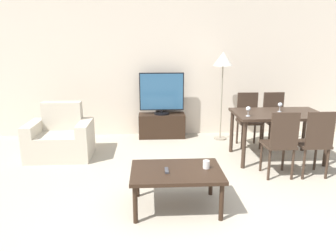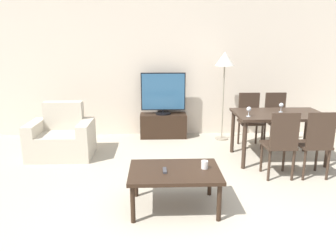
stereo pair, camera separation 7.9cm
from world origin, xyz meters
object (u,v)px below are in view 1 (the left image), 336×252
(tv_stand, at_px, (162,126))
(dining_table, at_px, (278,118))
(dining_chair_far, at_px, (275,116))
(wine_glass_center, at_px, (280,105))
(coffee_table, at_px, (176,174))
(floor_lamp, at_px, (223,63))
(dining_chair_near_right, at_px, (315,140))
(dining_chair_near, at_px, (281,141))
(tv, at_px, (162,94))
(wine_glass_left, at_px, (248,109))
(armchair, at_px, (61,139))
(cup_white_near, at_px, (206,164))
(remote_primary, at_px, (167,170))
(dining_chair_far_left, at_px, (248,117))

(tv_stand, height_order, dining_table, dining_table)
(dining_chair_far, relative_size, wine_glass_center, 6.44)
(coffee_table, relative_size, floor_lamp, 0.61)
(dining_chair_far, height_order, dining_chair_near_right, same)
(dining_chair_near, bearing_deg, dining_table, 72.04)
(dining_chair_near, distance_m, dining_chair_near_right, 0.48)
(tv, xyz_separation_m, wine_glass_left, (1.21, -1.54, -0.00))
(dining_table, bearing_deg, coffee_table, -138.68)
(armchair, bearing_deg, dining_chair_near, -18.06)
(tv_stand, height_order, cup_white_near, cup_white_near)
(tv, height_order, wine_glass_center, tv)
(dining_chair_near, height_order, dining_chair_far, same)
(tv_stand, bearing_deg, wine_glass_left, -51.87)
(dining_chair_near, relative_size, wine_glass_center, 6.44)
(tv, height_order, wine_glass_left, tv)
(tv_stand, relative_size, wine_glass_left, 6.09)
(dining_chair_near, bearing_deg, dining_chair_far, 72.04)
(armchair, distance_m, dining_table, 3.47)
(coffee_table, relative_size, wine_glass_center, 6.87)
(remote_primary, bearing_deg, dining_chair_near, 26.64)
(dining_chair_far, bearing_deg, tv_stand, 163.55)
(dining_table, distance_m, wine_glass_center, 0.21)
(dining_chair_near, bearing_deg, remote_primary, -153.36)
(dining_chair_far_left, relative_size, cup_white_near, 10.45)
(dining_chair_near_right, bearing_deg, cup_white_near, -155.66)
(dining_chair_near, distance_m, wine_glass_left, 0.69)
(coffee_table, distance_m, dining_chair_far, 2.97)
(dining_table, relative_size, cup_white_near, 15.17)
(dining_chair_near, bearing_deg, tv, 126.42)
(armchair, relative_size, dining_chair_far, 1.05)
(armchair, distance_m, dining_chair_far_left, 3.24)
(tv_stand, xyz_separation_m, wine_glass_center, (1.80, -1.26, 0.63))
(wine_glass_center, bearing_deg, remote_primary, -139.40)
(dining_table, xyz_separation_m, dining_chair_far, (0.24, 0.74, -0.14))
(wine_glass_left, bearing_deg, dining_chair_near_right, -33.42)
(cup_white_near, bearing_deg, armchair, 139.39)
(tv_stand, distance_m, remote_primary, 2.87)
(dining_chair_far, distance_m, floor_lamp, 1.33)
(armchair, bearing_deg, wine_glass_center, -3.96)
(floor_lamp, xyz_separation_m, remote_primary, (-1.17, -2.66, -0.97))
(remote_primary, xyz_separation_m, wine_glass_center, (1.86, 1.59, 0.39))
(dining_chair_near, distance_m, wine_glass_center, 0.91)
(dining_chair_near_right, bearing_deg, dining_chair_far_left, 107.96)
(dining_chair_far_left, relative_size, floor_lamp, 0.57)
(tv_stand, bearing_deg, dining_table, -37.02)
(armchair, bearing_deg, floor_lamp, 16.53)
(coffee_table, bearing_deg, floor_lamp, 68.06)
(cup_white_near, bearing_deg, dining_chair_far_left, 62.79)
(coffee_table, bearing_deg, dining_chair_near, 27.47)
(coffee_table, xyz_separation_m, remote_primary, (-0.11, -0.03, 0.06))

